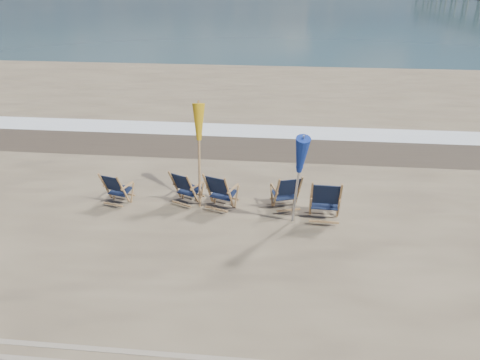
{
  "coord_description": "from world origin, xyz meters",
  "views": [
    {
      "loc": [
        1.0,
        -7.3,
        5.3
      ],
      "look_at": [
        0.0,
        2.2,
        0.9
      ],
      "focal_mm": 35.0,
      "sensor_mm": 36.0,
      "label": 1
    }
  ],
  "objects": [
    {
      "name": "surf_foam",
      "position": [
        0.0,
        8.3,
        0.0
      ],
      "size": [
        200.0,
        1.4,
        0.01
      ],
      "primitive_type": "cube",
      "color": "silver",
      "rests_on": "ground"
    },
    {
      "name": "wet_sand_strip",
      "position": [
        0.0,
        6.8,
        0.0
      ],
      "size": [
        200.0,
        2.6,
        0.0
      ],
      "primitive_type": "cube",
      "color": "#42362A",
      "rests_on": "ground"
    },
    {
      "name": "beach_chair_4",
      "position": [
        2.23,
        2.0,
        0.55
      ],
      "size": [
        0.74,
        0.83,
        1.11
      ],
      "primitive_type": null,
      "rotation": [
        0.0,
        0.0,
        3.1
      ],
      "color": "black",
      "rests_on": "ground"
    },
    {
      "name": "beach_chair_2",
      "position": [
        -0.26,
        2.26,
        0.5
      ],
      "size": [
        0.84,
        0.89,
        0.99
      ],
      "primitive_type": null,
      "rotation": [
        0.0,
        0.0,
        2.8
      ],
      "color": "black",
      "rests_on": "ground"
    },
    {
      "name": "beach_chair_3",
      "position": [
        1.34,
        2.58,
        0.48
      ],
      "size": [
        0.8,
        0.85,
        0.96
      ],
      "primitive_type": null,
      "rotation": [
        0.0,
        0.0,
        3.46
      ],
      "color": "black",
      "rests_on": "ground"
    },
    {
      "name": "beach_chair_1",
      "position": [
        -1.15,
        2.42,
        0.46
      ],
      "size": [
        0.82,
        0.86,
        0.93
      ],
      "primitive_type": null,
      "rotation": [
        0.0,
        0.0,
        2.71
      ],
      "color": "black",
      "rests_on": "ground"
    },
    {
      "name": "beach_chair_0",
      "position": [
        -2.79,
        2.28,
        0.45
      ],
      "size": [
        0.72,
        0.77,
        0.89
      ],
      "primitive_type": null,
      "rotation": [
        0.0,
        0.0,
        2.88
      ],
      "color": "black",
      "rests_on": "ground"
    },
    {
      "name": "umbrella_yellow",
      "position": [
        -1.02,
        2.75,
        1.9
      ],
      "size": [
        0.3,
        0.3,
        2.44
      ],
      "color": "#A17748",
      "rests_on": "ground"
    },
    {
      "name": "umbrella_blue",
      "position": [
        1.27,
        1.71,
        1.81
      ],
      "size": [
        0.3,
        0.3,
        2.35
      ],
      "color": "#A5A5AD",
      "rests_on": "ground"
    }
  ]
}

